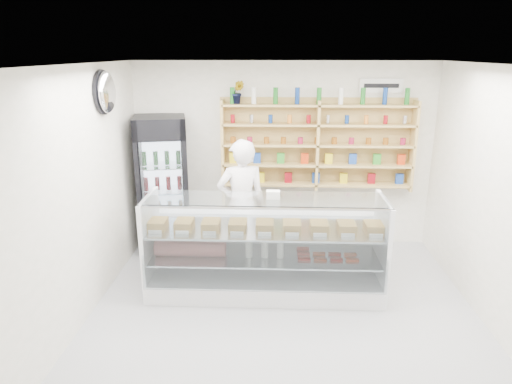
{
  "coord_description": "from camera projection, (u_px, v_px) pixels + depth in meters",
  "views": [
    {
      "loc": [
        -0.12,
        -4.35,
        2.92
      ],
      "look_at": [
        -0.35,
        0.9,
        1.3
      ],
      "focal_mm": 32.0,
      "sensor_mm": 36.0,
      "label": 1
    }
  ],
  "objects": [
    {
      "name": "room",
      "position": [
        287.0,
        209.0,
        4.59
      ],
      "size": [
        5.0,
        5.0,
        5.0
      ],
      "color": "#9A9A9E",
      "rests_on": "ground"
    },
    {
      "name": "display_counter",
      "position": [
        265.0,
        266.0,
        5.72
      ],
      "size": [
        2.89,
        0.86,
        1.26
      ],
      "color": "white",
      "rests_on": "floor"
    },
    {
      "name": "shop_worker",
      "position": [
        242.0,
        205.0,
        6.22
      ],
      "size": [
        0.76,
        0.6,
        1.83
      ],
      "primitive_type": "imported",
      "rotation": [
        0.0,
        0.0,
        3.41
      ],
      "color": "silver",
      "rests_on": "floor"
    },
    {
      "name": "drinks_cooler",
      "position": [
        163.0,
        184.0,
        6.81
      ],
      "size": [
        0.87,
        0.85,
        2.04
      ],
      "rotation": [
        0.0,
        0.0,
        0.22
      ],
      "color": "black",
      "rests_on": "floor"
    },
    {
      "name": "wall_shelving",
      "position": [
        317.0,
        145.0,
        6.75
      ],
      "size": [
        2.84,
        0.28,
        1.33
      ],
      "color": "tan",
      "rests_on": "back_wall"
    },
    {
      "name": "potted_plant",
      "position": [
        238.0,
        92.0,
        6.57
      ],
      "size": [
        0.19,
        0.15,
        0.33
      ],
      "primitive_type": "imported",
      "rotation": [
        0.0,
        0.0,
        -0.03
      ],
      "color": "#1E6626",
      "rests_on": "wall_shelving"
    },
    {
      "name": "security_mirror",
      "position": [
        107.0,
        92.0,
        5.52
      ],
      "size": [
        0.15,
        0.5,
        0.5
      ],
      "primitive_type": "ellipsoid",
      "color": "silver",
      "rests_on": "left_wall"
    },
    {
      "name": "wall_sign",
      "position": [
        381.0,
        86.0,
        6.58
      ],
      "size": [
        0.62,
        0.03,
        0.2
      ],
      "primitive_type": "cube",
      "color": "white",
      "rests_on": "back_wall"
    }
  ]
}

